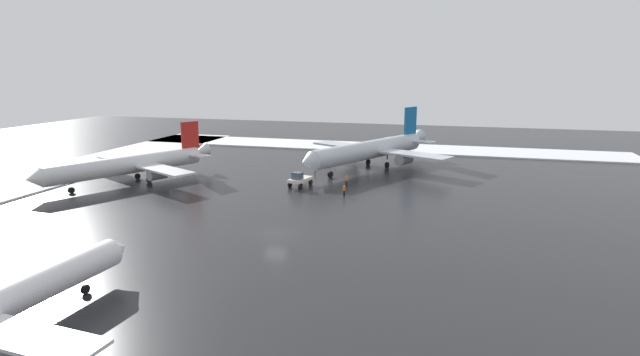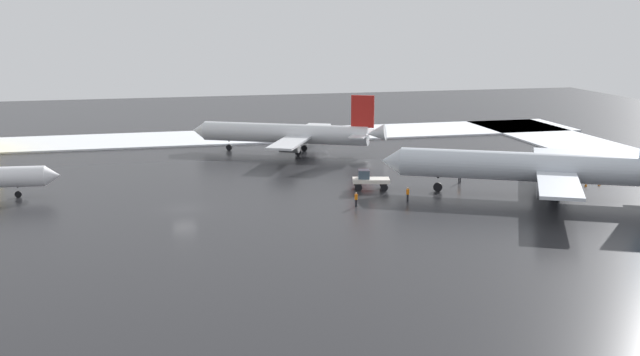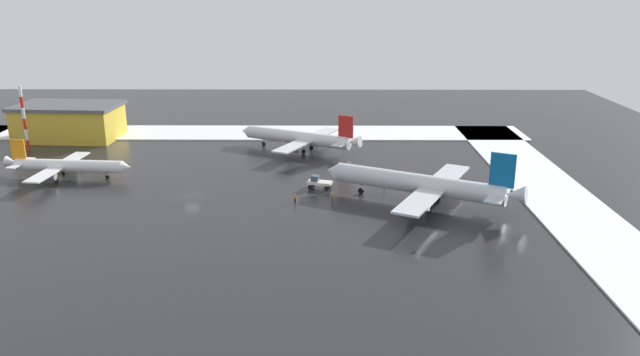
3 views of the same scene
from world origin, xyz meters
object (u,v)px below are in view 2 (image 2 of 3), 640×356
(traffic_cone_mid_line, at_px, (599,183))
(pushback_tug, at_px, (369,179))
(airplane_distant_tail, at_px, (289,133))
(ground_crew_by_nose_gear, at_px, (460,175))
(ground_crew_near_tug, at_px, (356,198))
(airplane_far_rear, at_px, (537,167))
(ground_crew_mid_apron, at_px, (408,193))
(traffic_cone_near_nose, at_px, (586,184))

(traffic_cone_mid_line, bearing_deg, pushback_tug, -9.04)
(airplane_distant_tail, relative_size, ground_crew_by_nose_gear, 17.17)
(ground_crew_near_tug, bearing_deg, ground_crew_by_nose_gear, 69.49)
(airplane_far_rear, distance_m, ground_crew_mid_apron, 16.15)
(traffic_cone_mid_line, bearing_deg, airplane_distant_tail, -43.86)
(ground_crew_by_nose_gear, xyz_separation_m, ground_crew_near_tug, (16.77, 9.34, 0.00))
(ground_crew_near_tug, distance_m, traffic_cone_near_nose, 31.84)
(pushback_tug, xyz_separation_m, ground_crew_by_nose_gear, (-12.67, -1.00, -0.31))
(airplane_far_rear, height_order, traffic_cone_near_nose, airplane_far_rear)
(airplane_far_rear, height_order, ground_crew_by_nose_gear, airplane_far_rear)
(airplane_distant_tail, height_order, traffic_cone_near_nose, airplane_distant_tail)
(pushback_tug, bearing_deg, airplane_far_rear, 168.96)
(pushback_tug, distance_m, ground_crew_by_nose_gear, 12.71)
(ground_crew_by_nose_gear, bearing_deg, airplane_far_rear, 69.47)
(ground_crew_near_tug, relative_size, traffic_cone_near_nose, 3.11)
(pushback_tug, height_order, traffic_cone_mid_line, pushback_tug)
(airplane_far_rear, height_order, ground_crew_near_tug, airplane_far_rear)
(ground_crew_mid_apron, bearing_deg, ground_crew_near_tug, -175.91)
(pushback_tug, bearing_deg, airplane_distant_tail, -67.18)
(airplane_distant_tail, distance_m, ground_crew_near_tug, 36.42)
(airplane_distant_tail, height_order, pushback_tug, airplane_distant_tail)
(airplane_far_rear, height_order, pushback_tug, airplane_far_rear)
(airplane_distant_tail, distance_m, ground_crew_by_nose_gear, 32.09)
(airplane_distant_tail, bearing_deg, ground_crew_mid_apron, 127.93)
(airplane_far_rear, xyz_separation_m, ground_crew_by_nose_gear, (5.76, -9.49, -2.65))
(airplane_far_rear, bearing_deg, pushback_tug, 2.37)
(ground_crew_mid_apron, bearing_deg, traffic_cone_near_nose, 0.31)
(ground_crew_mid_apron, height_order, traffic_cone_mid_line, ground_crew_mid_apron)
(airplane_far_rear, relative_size, traffic_cone_mid_line, 62.09)
(ground_crew_mid_apron, xyz_separation_m, traffic_cone_mid_line, (-26.99, -2.54, -0.70))
(airplane_distant_tail, height_order, ground_crew_mid_apron, airplane_distant_tail)
(ground_crew_by_nose_gear, xyz_separation_m, traffic_cone_near_nose, (-14.87, 5.81, -0.70))
(ground_crew_by_nose_gear, distance_m, traffic_cone_mid_line, 17.82)
(airplane_far_rear, distance_m, pushback_tug, 20.42)
(airplane_distant_tail, height_order, ground_crew_by_nose_gear, airplane_distant_tail)
(airplane_distant_tail, xyz_separation_m, ground_crew_by_nose_gear, (-17.18, 27.02, -2.13))
(airplane_far_rear, relative_size, ground_crew_near_tug, 19.97)
(pushback_tug, height_order, ground_crew_mid_apron, pushback_tug)
(airplane_distant_tail, bearing_deg, traffic_cone_near_nose, 160.92)
(traffic_cone_mid_line, bearing_deg, airplane_far_rear, 18.81)
(airplane_far_rear, height_order, airplane_distant_tail, airplane_far_rear)
(airplane_distant_tail, bearing_deg, pushback_tug, 125.75)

